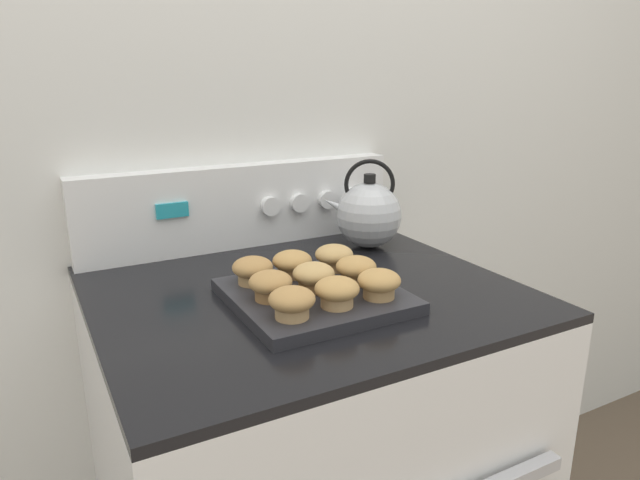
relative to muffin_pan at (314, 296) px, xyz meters
name	(u,v)px	position (x,y,z in m)	size (l,w,h in m)	color
wall_back	(231,130)	(0.01, 0.44, 0.26)	(8.00, 0.05, 2.40)	silver
control_panel	(243,206)	(0.02, 0.39, 0.09)	(0.76, 0.07, 0.19)	white
muffin_pan	(314,296)	(0.00, 0.00, 0.00)	(0.29, 0.29, 0.02)	#28282D
muffin_r0_c0	(292,302)	(-0.09, -0.09, 0.04)	(0.08, 0.08, 0.05)	tan
muffin_r0_c1	(337,291)	(0.00, -0.08, 0.04)	(0.08, 0.08, 0.05)	tan
muffin_r0_c2	(379,283)	(0.08, -0.08, 0.04)	(0.08, 0.08, 0.05)	tan
muffin_r1_c0	(271,285)	(-0.09, 0.00, 0.04)	(0.08, 0.08, 0.05)	olive
muffin_r1_c1	(314,276)	(0.00, 0.00, 0.04)	(0.08, 0.08, 0.05)	olive
muffin_r1_c2	(356,269)	(0.09, 0.00, 0.04)	(0.08, 0.08, 0.05)	#A37A4C
muffin_r2_c0	(253,270)	(-0.08, 0.09, 0.04)	(0.08, 0.08, 0.05)	tan
muffin_r2_c1	(292,263)	(0.00, 0.09, 0.04)	(0.08, 0.08, 0.05)	#A37A4C
muffin_r2_c2	(334,257)	(0.09, 0.08, 0.04)	(0.08, 0.08, 0.05)	#A37A4C
tea_kettle	(368,214)	(0.27, 0.24, 0.07)	(0.18, 0.15, 0.21)	silver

